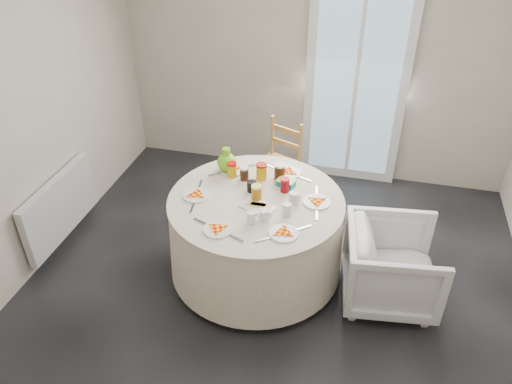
% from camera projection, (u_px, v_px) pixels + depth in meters
% --- Properties ---
extents(floor, '(4.00, 4.00, 0.00)m').
position_uv_depth(floor, '(271.00, 293.00, 4.02)').
color(floor, black).
rests_on(floor, ground).
extents(wall_back, '(4.00, 0.02, 2.60)m').
position_uv_depth(wall_back, '(318.00, 55.00, 4.89)').
color(wall_back, '#BCB5A3').
rests_on(wall_back, floor).
extents(wall_left, '(0.02, 4.00, 2.60)m').
position_uv_depth(wall_left, '(11.00, 120.00, 3.69)').
color(wall_left, '#BCB5A3').
rests_on(wall_left, floor).
extents(glass_door, '(1.00, 0.08, 2.10)m').
position_uv_depth(glass_door, '(356.00, 85.00, 4.91)').
color(glass_door, silver).
rests_on(glass_door, floor).
extents(radiator, '(0.07, 1.00, 0.55)m').
position_uv_depth(radiator, '(61.00, 207.00, 4.35)').
color(radiator, silver).
rests_on(radiator, floor).
extents(table, '(1.40, 1.40, 0.71)m').
position_uv_depth(table, '(256.00, 235.00, 4.03)').
color(table, silver).
rests_on(table, floor).
extents(wooden_chair, '(0.49, 0.48, 0.85)m').
position_uv_depth(wooden_chair, '(277.00, 160.00, 4.84)').
color(wooden_chair, '#A8833A').
rests_on(wooden_chair, floor).
extents(armchair, '(0.73, 0.77, 0.71)m').
position_uv_depth(armchair, '(393.00, 259.00, 3.77)').
color(armchair, silver).
rests_on(armchair, floor).
extents(place_settings, '(1.48, 1.48, 0.02)m').
position_uv_depth(place_settings, '(256.00, 195.00, 3.81)').
color(place_settings, white).
rests_on(place_settings, table).
extents(jar_cluster, '(0.54, 0.29, 0.15)m').
position_uv_depth(jar_cluster, '(257.00, 174.00, 3.97)').
color(jar_cluster, '#A58223').
rests_on(jar_cluster, table).
extents(butter_tub, '(0.17, 0.14, 0.06)m').
position_uv_depth(butter_tub, '(286.00, 180.00, 3.97)').
color(butter_tub, '#0E829A').
rests_on(butter_tub, table).
extents(green_pitcher, '(0.20, 0.20, 0.21)m').
position_uv_depth(green_pitcher, '(226.00, 156.00, 4.10)').
color(green_pitcher, '#68C41B').
rests_on(green_pitcher, table).
extents(cheese_platter, '(0.29, 0.24, 0.03)m').
position_uv_depth(cheese_platter, '(258.00, 203.00, 3.72)').
color(cheese_platter, white).
rests_on(cheese_platter, table).
extents(mugs_glasses, '(0.65, 0.65, 0.10)m').
position_uv_depth(mugs_glasses, '(271.00, 194.00, 3.75)').
color(mugs_glasses, gray).
rests_on(mugs_glasses, table).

